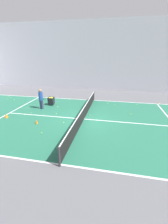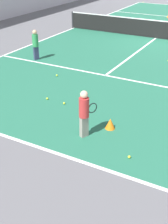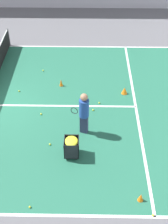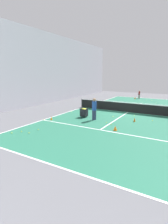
# 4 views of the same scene
# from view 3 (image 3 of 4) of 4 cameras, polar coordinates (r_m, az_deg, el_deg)

# --- Properties ---
(line_sideline_left) EXTENTS (0.10, 23.33, 0.00)m
(line_sideline_left) POSITION_cam_3_polar(r_m,az_deg,el_deg) (18.11, -13.46, 11.64)
(line_sideline_left) COLOR white
(line_sideline_left) RESTS_ON ground
(line_service_far) EXTENTS (10.37, 0.10, 0.00)m
(line_service_far) POSITION_cam_3_polar(r_m,az_deg,el_deg) (13.40, 9.43, 0.98)
(line_service_far) COLOR white
(line_service_far) RESTS_ON ground
(coach_at_net) EXTENTS (0.46, 0.73, 1.82)m
(coach_at_net) POSITION_cam_3_polar(r_m,az_deg,el_deg) (11.38, -0.02, 0.17)
(coach_at_net) COLOR #2D3351
(coach_at_net) RESTS_ON ground
(ball_cart) EXTENTS (0.55, 0.51, 0.78)m
(ball_cart) POSITION_cam_3_polar(r_m,az_deg,el_deg) (10.86, -2.30, -5.94)
(ball_cart) COLOR black
(ball_cart) RESTS_ON ground
(training_cone_0) EXTENTS (0.17, 0.17, 0.35)m
(training_cone_0) POSITION_cam_3_polar(r_m,az_deg,el_deg) (14.38, -4.21, 5.39)
(training_cone_0) COLOR orange
(training_cone_0) RESTS_ON ground
(training_cone_1) EXTENTS (0.26, 0.26, 0.32)m
(training_cone_1) POSITION_cam_3_polar(r_m,az_deg,el_deg) (13.98, 7.41, 3.92)
(training_cone_1) COLOR orange
(training_cone_1) RESTS_ON ground
(training_cone_3) EXTENTS (0.18, 0.18, 0.30)m
(training_cone_3) POSITION_cam_3_polar(r_m,az_deg,el_deg) (10.12, 10.33, -15.09)
(training_cone_3) COLOR orange
(training_cone_3) RESTS_ON ground
(tennis_ball_2) EXTENTS (0.07, 0.07, 0.07)m
(tennis_ball_2) POSITION_cam_3_polar(r_m,az_deg,el_deg) (11.62, -6.26, -5.89)
(tennis_ball_2) COLOR yellow
(tennis_ball_2) RESTS_ON ground
(tennis_ball_8) EXTENTS (0.07, 0.07, 0.07)m
(tennis_ball_8) POSITION_cam_3_polar(r_m,az_deg,el_deg) (13.38, 2.80, 1.68)
(tennis_ball_8) COLOR yellow
(tennis_ball_8) RESTS_ON ground
(tennis_ball_9) EXTENTS (0.07, 0.07, 0.07)m
(tennis_ball_9) POSITION_cam_3_polar(r_m,az_deg,el_deg) (12.92, -7.87, -0.37)
(tennis_ball_9) COLOR yellow
(tennis_ball_9) RESTS_ON ground
(tennis_ball_10) EXTENTS (0.07, 0.07, 0.07)m
(tennis_ball_10) POSITION_cam_3_polar(r_m,az_deg,el_deg) (15.57, -7.48, 7.54)
(tennis_ball_10) COLOR yellow
(tennis_ball_10) RESTS_ON ground
(tennis_ball_12) EXTENTS (0.07, 0.07, 0.07)m
(tennis_ball_12) POSITION_cam_3_polar(r_m,az_deg,el_deg) (9.99, 12.52, -17.94)
(tennis_ball_12) COLOR yellow
(tennis_ball_12) RESTS_ON ground
(tennis_ball_14) EXTENTS (0.07, 0.07, 0.07)m
(tennis_ball_14) POSITION_cam_3_polar(r_m,az_deg,el_deg) (14.34, -11.78, 3.78)
(tennis_ball_14) COLOR yellow
(tennis_ball_14) RESTS_ON ground
(tennis_ball_20) EXTENTS (0.07, 0.07, 0.07)m
(tennis_ball_20) POSITION_cam_3_polar(r_m,az_deg,el_deg) (13.00, 1.68, 0.37)
(tennis_ball_20) COLOR yellow
(tennis_ball_20) RESTS_ON ground
(tennis_ball_24) EXTENTS (0.07, 0.07, 0.07)m
(tennis_ball_24) POSITION_cam_3_polar(r_m,az_deg,el_deg) (10.06, -9.89, -16.74)
(tennis_ball_24) COLOR yellow
(tennis_ball_24) RESTS_ON ground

